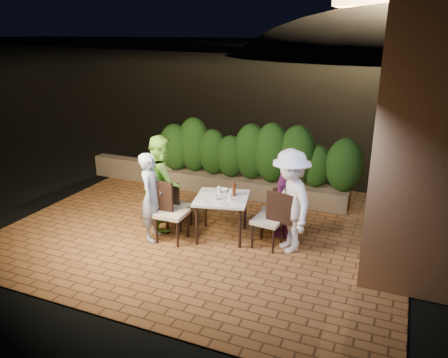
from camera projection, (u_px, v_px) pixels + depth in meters
The scene contains 31 objects.
ground at pixel (197, 238), 7.74m from camera, with size 400.00×400.00×0.00m, color black.
terrace_floor at pixel (209, 230), 8.20m from camera, with size 7.00×6.00×0.15m, color brown.
building_wall at pixel (439, 92), 7.34m from camera, with size 1.60×5.00×5.00m, color #905F38.
window_pane at pixel (384, 123), 7.36m from camera, with size 0.08×1.00×1.40m, color black.
window_frame at pixel (383, 123), 7.36m from camera, with size 0.06×1.15×1.55m, color black.
planter at pixel (251, 188), 9.60m from camera, with size 4.20×0.55×0.40m, color brown.
hedge at pixel (252, 155), 9.36m from camera, with size 4.00×0.70×1.10m, color #16370E, non-canonical shape.
parapet at pixel (136, 169), 10.69m from camera, with size 2.20×0.30×0.50m, color brown.
hill at pixel (402, 87), 60.56m from camera, with size 52.00×40.00×22.00m, color black.
dining_table at pixel (222, 217), 7.66m from camera, with size 0.89×0.89×0.75m, color white, non-canonical shape.
plate_nw at pixel (201, 201), 7.34m from camera, with size 0.22×0.22×0.01m, color white.
plate_sw at pixel (207, 191), 7.81m from camera, with size 0.24×0.24×0.01m, color white.
plate_ne at pixel (237, 202), 7.31m from camera, with size 0.21×0.21×0.01m, color white.
plate_se at pixel (239, 192), 7.74m from camera, with size 0.23×0.23×0.01m, color white.
plate_centre at pixel (220, 196), 7.55m from camera, with size 0.20×0.20×0.01m, color white.
plate_front at pixel (223, 204), 7.24m from camera, with size 0.19×0.19×0.01m, color white.
glass_nw at pixel (216, 197), 7.40m from camera, with size 0.06×0.06×0.11m, color silver.
glass_sw at pixel (219, 190), 7.71m from camera, with size 0.07×0.07×0.12m, color silver.
glass_ne at pixel (230, 197), 7.38m from camera, with size 0.07×0.07×0.11m, color silver.
glass_se at pixel (231, 192), 7.60m from camera, with size 0.07×0.07×0.12m, color silver.
beer_bottle at pixel (234, 188), 7.54m from camera, with size 0.05×0.05×0.28m, color #471E0B, non-canonical shape.
bowl at pixel (223, 190), 7.81m from camera, with size 0.17×0.17×0.04m, color white.
chair_left_front at pixel (172, 212), 7.48m from camera, with size 0.49×0.49×1.06m, color black, non-canonical shape.
chair_left_back at pixel (178, 205), 8.04m from camera, with size 0.40×0.40×0.85m, color black, non-canonical shape.
chair_right_front at pixel (268, 219), 7.27m from camera, with size 0.46×0.46×1.00m, color black, non-canonical shape.
chair_right_back at pixel (273, 211), 7.72m from camera, with size 0.41×0.41×0.89m, color black, non-canonical shape.
diner_blue at pixel (152, 197), 7.47m from camera, with size 0.57×0.37×1.56m, color #A6BBD6.
diner_green at pixel (162, 182), 7.94m from camera, with size 0.84×0.66×1.74m, color #82D442.
diner_white at pixel (290, 201), 7.05m from camera, with size 1.12×0.64×1.73m, color white.
diner_purple at pixel (287, 193), 7.60m from camera, with size 0.94×0.39×1.61m, color #7C2A80.
parapet_lamp at pixel (154, 159), 10.39m from camera, with size 0.10×0.10×0.14m, color orange.
Camera 1 is at (3.17, -6.24, 3.49)m, focal length 35.00 mm.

